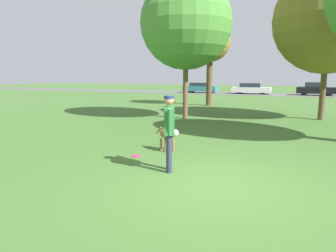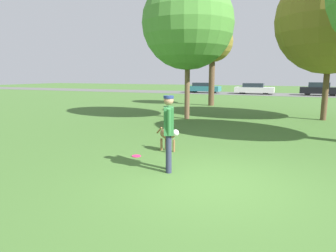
% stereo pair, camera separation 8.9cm
% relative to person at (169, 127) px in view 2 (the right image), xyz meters
% --- Properties ---
extents(ground_plane, '(120.00, 120.00, 0.00)m').
position_rel_person_xyz_m(ground_plane, '(1.15, -0.42, -1.05)').
color(ground_plane, '#426B2D').
extents(far_road_strip, '(120.00, 6.00, 0.01)m').
position_rel_person_xyz_m(far_road_strip, '(1.15, 30.27, -1.04)').
color(far_road_strip, '#5B5B59').
rests_on(far_road_strip, ground_plane).
extents(person, '(0.38, 0.69, 1.75)m').
position_rel_person_xyz_m(person, '(0.00, 0.00, 0.00)').
color(person, '#2D334C').
rests_on(person, ground_plane).
extents(dog, '(0.93, 0.59, 0.69)m').
position_rel_person_xyz_m(dog, '(-0.71, 1.68, -0.56)').
color(dog, olive).
rests_on(dog, ground_plane).
extents(frisbee, '(0.25, 0.25, 0.02)m').
position_rel_person_xyz_m(frisbee, '(-1.30, 0.82, -1.04)').
color(frisbee, '#E52366').
rests_on(frisbee, ground_plane).
extents(tree_far_left, '(2.88, 2.88, 5.98)m').
position_rel_person_xyz_m(tree_far_left, '(-3.01, 15.15, 3.43)').
color(tree_far_left, brown).
rests_on(tree_far_left, ground_plane).
extents(tree_near_left, '(4.45, 4.45, 6.89)m').
position_rel_person_xyz_m(tree_near_left, '(-2.41, 8.12, 3.61)').
color(tree_near_left, brown).
rests_on(tree_near_left, ground_plane).
extents(tree_mid_center, '(5.12, 5.12, 7.36)m').
position_rel_person_xyz_m(tree_mid_center, '(3.94, 10.32, 3.74)').
color(tree_mid_center, brown).
rests_on(tree_mid_center, ground_plane).
extents(parked_car_teal, '(4.23, 1.73, 1.27)m').
position_rel_person_xyz_m(parked_car_teal, '(-8.03, 30.15, -0.41)').
color(parked_car_teal, teal).
rests_on(parked_car_teal, ground_plane).
extents(parked_car_white, '(4.42, 1.88, 1.26)m').
position_rel_person_xyz_m(parked_car_white, '(-1.85, 30.18, -0.42)').
color(parked_car_white, white).
rests_on(parked_car_white, ground_plane).
extents(parked_car_black, '(4.01, 1.76, 1.42)m').
position_rel_person_xyz_m(parked_car_black, '(5.00, 30.18, -0.35)').
color(parked_car_black, black).
rests_on(parked_car_black, ground_plane).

